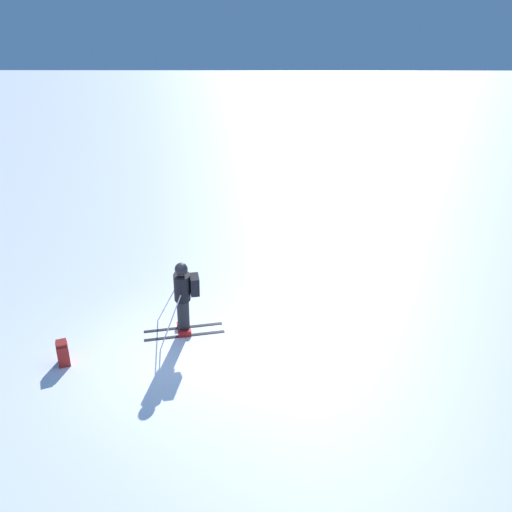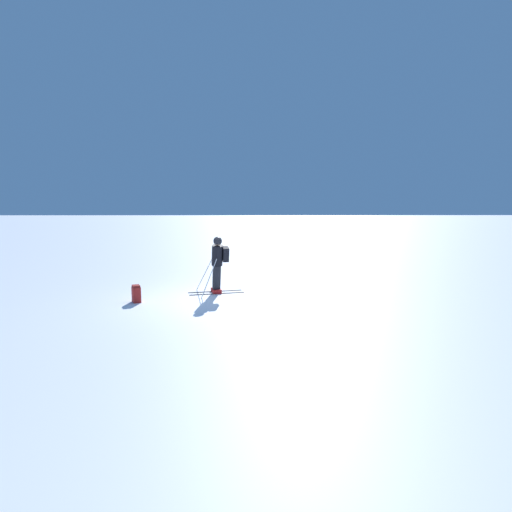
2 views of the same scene
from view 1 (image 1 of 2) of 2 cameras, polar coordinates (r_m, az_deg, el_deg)
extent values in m
plane|color=white|center=(10.52, -9.00, -11.20)|extent=(300.00, 300.00, 0.00)
cube|color=black|center=(11.45, -8.29, -8.08)|extent=(0.50, 1.72, 0.01)
cube|color=black|center=(11.14, -8.13, -9.01)|extent=(0.50, 1.72, 0.01)
cube|color=#B21919|center=(11.41, -8.31, -7.80)|extent=(0.20, 0.31, 0.12)
cube|color=#B21919|center=(11.10, -8.15, -8.72)|extent=(0.20, 0.31, 0.12)
cylinder|color=black|center=(10.93, -8.31, -6.52)|extent=(0.49, 0.36, 0.86)
cylinder|color=black|center=(10.45, -8.45, -3.54)|extent=(0.54, 0.44, 0.70)
sphere|color=tan|center=(10.19, -8.54, -1.63)|extent=(0.32, 0.29, 0.28)
sphere|color=black|center=(10.17, -8.54, -1.50)|extent=(0.37, 0.33, 0.32)
cube|color=black|center=(10.45, -7.04, -3.28)|extent=(0.40, 0.26, 0.49)
cylinder|color=#B7B7BC|center=(11.23, -10.04, -5.22)|extent=(0.59, 0.68, 1.27)
cylinder|color=#B7B7BC|center=(10.51, -9.76, -7.56)|extent=(0.28, 0.48, 1.17)
cube|color=#AD231E|center=(10.74, -21.18, -10.42)|extent=(0.37, 0.33, 0.44)
cube|color=maroon|center=(10.62, -21.37, -9.28)|extent=(0.33, 0.29, 0.06)
camera|label=2|loc=(4.43, -152.06, -65.62)|focal=28.00mm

